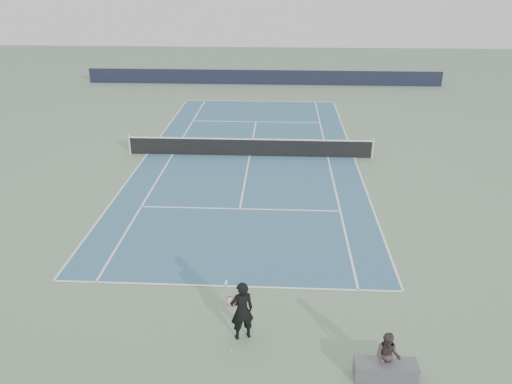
{
  "coord_description": "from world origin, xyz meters",
  "views": [
    {
      "loc": [
        1.63,
        -24.79,
        9.06
      ],
      "look_at": [
        0.71,
        -7.09,
        1.1
      ],
      "focal_mm": 35.0,
      "sensor_mm": 36.0,
      "label": 1
    }
  ],
  "objects_px": {
    "tennis_ball": "(231,350)",
    "tennis_player": "(242,311)",
    "tennis_net": "(250,147)",
    "spectator_bench": "(387,363)"
  },
  "relations": [
    {
      "from": "tennis_net",
      "to": "tennis_player",
      "type": "height_order",
      "value": "tennis_player"
    },
    {
      "from": "tennis_net",
      "to": "tennis_ball",
      "type": "distance_m",
      "value": 14.77
    },
    {
      "from": "tennis_net",
      "to": "tennis_ball",
      "type": "height_order",
      "value": "tennis_net"
    },
    {
      "from": "tennis_player",
      "to": "tennis_ball",
      "type": "bearing_deg",
      "value": -113.87
    },
    {
      "from": "tennis_net",
      "to": "spectator_bench",
      "type": "bearing_deg",
      "value": -74.61
    },
    {
      "from": "spectator_bench",
      "to": "tennis_net",
      "type": "bearing_deg",
      "value": 105.39
    },
    {
      "from": "tennis_net",
      "to": "tennis_ball",
      "type": "relative_size",
      "value": 198.1
    },
    {
      "from": "tennis_player",
      "to": "tennis_ball",
      "type": "xyz_separation_m",
      "value": [
        -0.25,
        -0.57,
        -0.84
      ]
    },
    {
      "from": "tennis_ball",
      "to": "tennis_player",
      "type": "bearing_deg",
      "value": 66.13
    },
    {
      "from": "tennis_ball",
      "to": "spectator_bench",
      "type": "relative_size",
      "value": 0.04
    }
  ]
}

